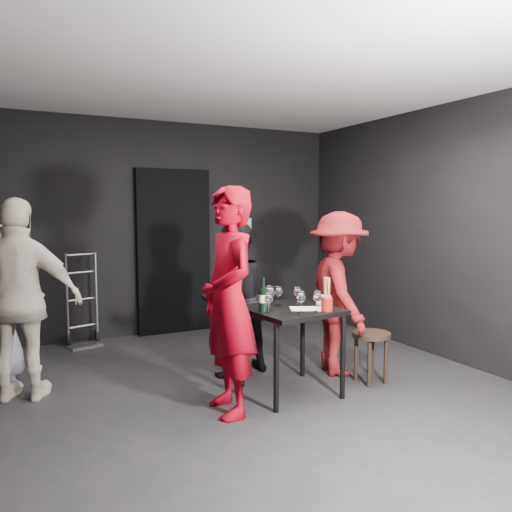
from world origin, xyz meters
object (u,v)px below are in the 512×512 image
tasting_table (291,319)px  stool (371,342)px  woman_black (234,300)px  server_red (229,280)px  man_maroon (339,289)px  hand_truck (83,328)px  breadstick_cup (327,294)px  bystander_cream (20,286)px  wine_bottle (263,299)px

tasting_table → stool: 0.85m
stool → woman_black: (-1.04, 0.78, 0.35)m
server_red → man_maroon: server_red is taller
hand_truck → man_maroon: size_ratio=0.66×
server_red → breadstick_cup: 0.88m
woman_black → breadstick_cup: 1.02m
woman_black → server_red: bearing=45.6°
hand_truck → tasting_table: 2.80m
bystander_cream → server_red: bearing=168.0°
hand_truck → woman_black: 2.13m
wine_bottle → breadstick_cup: breadstick_cup is taller
hand_truck → bystander_cream: size_ratio=0.57×
hand_truck → server_red: server_red is taller
tasting_table → wine_bottle: wine_bottle is taller
server_red → woman_black: bearing=155.9°
stool → wine_bottle: size_ratio=1.63×
tasting_table → bystander_cream: (-2.09, 0.87, 0.31)m
server_red → breadstick_cup: (0.86, -0.08, -0.17)m
server_red → tasting_table: bearing=105.0°
bystander_cream → breadstick_cup: bearing=177.7°
woman_black → man_maroon: man_maroon is taller
woman_black → man_maroon: size_ratio=0.88×
server_red → breadstick_cup: size_ratio=6.91×
tasting_table → bystander_cream: bearing=157.3°
woman_black → bystander_cream: bearing=-24.3°
server_red → stool: bearing=93.7°
hand_truck → man_maroon: 3.05m
tasting_table → woman_black: 0.72m
man_maroon → bystander_cream: 2.84m
tasting_table → woman_black: size_ratio=0.51×
tasting_table → man_maroon: 0.75m
man_maroon → breadstick_cup: size_ratio=5.43×
stool → wine_bottle: (-1.08, 0.08, 0.48)m
tasting_table → wine_bottle: 0.36m
server_red → man_maroon: (1.33, 0.40, -0.23)m
wine_bottle → woman_black: bearing=86.5°
tasting_table → man_maroon: size_ratio=0.45×
woman_black → wine_bottle: woman_black is taller
wine_bottle → stool: bearing=-4.2°
bystander_cream → wine_bottle: bystander_cream is taller
breadstick_cup → server_red: bearing=174.5°
hand_truck → stool: (2.21, -2.49, 0.17)m
tasting_table → stool: tasting_table is taller
man_maroon → tasting_table: bearing=125.9°
tasting_table → bystander_cream: size_ratio=0.39×
hand_truck → wine_bottle: hand_truck is taller
stool → server_red: bearing=-178.6°
bystander_cream → wine_bottle: 2.02m
wine_bottle → hand_truck: bearing=115.1°
stool → woman_black: woman_black is taller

